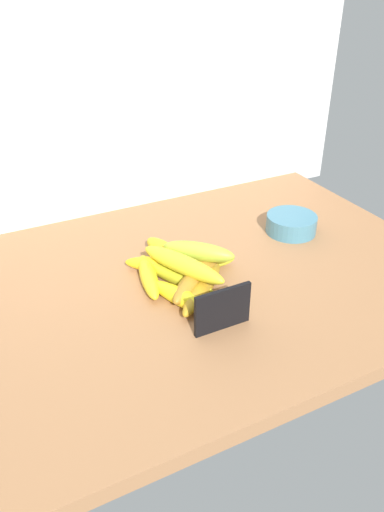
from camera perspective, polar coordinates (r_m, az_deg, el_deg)
counter_top at (r=106.52cm, az=0.25°, el=-3.08°), size 110.00×76.00×3.00cm
back_wall at (r=126.87cm, az=-8.30°, el=18.79°), size 130.00×2.00×70.00cm
chalkboard_sign at (r=90.06cm, az=3.44°, el=-6.17°), size 11.00×1.80×8.40cm
fruit_bowl at (r=124.28cm, az=11.14°, el=3.59°), size 12.06×12.06×4.33cm
banana_0 at (r=102.67cm, az=-1.62°, el=-2.46°), size 10.44×17.51×3.21cm
banana_1 at (r=99.15cm, az=1.17°, el=-3.69°), size 16.59×15.35×3.55cm
banana_2 at (r=106.92cm, az=0.57°, el=-0.85°), size 17.08×6.95×3.53cm
banana_3 at (r=109.85cm, az=-2.68°, el=0.25°), size 6.87×16.32×4.17cm
banana_4 at (r=106.48cm, az=-3.12°, el=-1.05°), size 15.85×12.88×3.53cm
banana_5 at (r=96.69cm, az=-1.12°, el=-4.74°), size 9.47×16.38×3.44cm
banana_6 at (r=103.21cm, az=-4.92°, el=-2.30°), size 7.16×16.56×3.43cm
banana_7 at (r=101.72cm, az=0.57°, el=-2.40°), size 18.29×15.38×4.39cm
banana_8 at (r=100.26cm, az=-1.04°, el=-0.95°), size 11.70×20.19×3.87cm
banana_9 at (r=103.88cm, az=0.75°, el=0.52°), size 13.66×13.53×3.96cm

